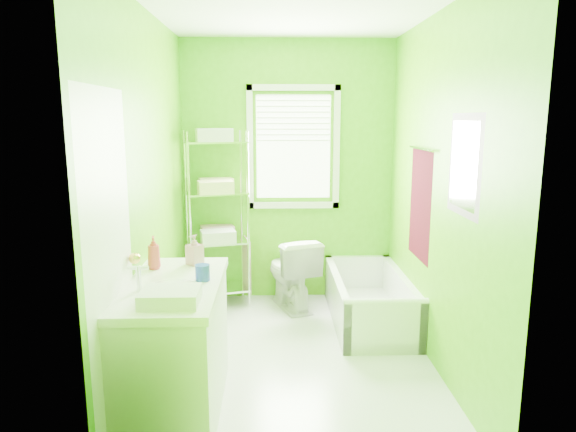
{
  "coord_description": "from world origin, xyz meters",
  "views": [
    {
      "loc": [
        -0.16,
        -3.71,
        1.84
      ],
      "look_at": [
        -0.04,
        0.25,
        1.08
      ],
      "focal_mm": 32.0,
      "sensor_mm": 36.0,
      "label": 1
    }
  ],
  "objects_px": {
    "vanity": "(175,344)",
    "wire_shelf_unit": "(218,199)",
    "bathtub": "(369,307)",
    "toilet": "(291,272)"
  },
  "relations": [
    {
      "from": "vanity",
      "to": "wire_shelf_unit",
      "type": "bearing_deg",
      "value": 87.52
    },
    {
      "from": "bathtub",
      "to": "wire_shelf_unit",
      "type": "relative_size",
      "value": 0.82
    },
    {
      "from": "toilet",
      "to": "wire_shelf_unit",
      "type": "distance_m",
      "value": 1.01
    },
    {
      "from": "toilet",
      "to": "vanity",
      "type": "distance_m",
      "value": 1.98
    },
    {
      "from": "vanity",
      "to": "wire_shelf_unit",
      "type": "relative_size",
      "value": 0.65
    },
    {
      "from": "bathtub",
      "to": "toilet",
      "type": "relative_size",
      "value": 1.99
    },
    {
      "from": "vanity",
      "to": "toilet",
      "type": "bearing_deg",
      "value": 66.45
    },
    {
      "from": "vanity",
      "to": "bathtub",
      "type": "bearing_deg",
      "value": 43.4
    },
    {
      "from": "bathtub",
      "to": "vanity",
      "type": "relative_size",
      "value": 1.26
    },
    {
      "from": "bathtub",
      "to": "toilet",
      "type": "distance_m",
      "value": 0.84
    }
  ]
}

